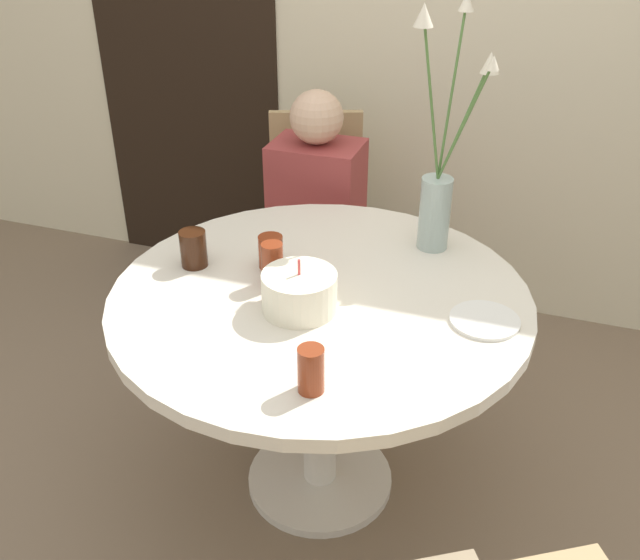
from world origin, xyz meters
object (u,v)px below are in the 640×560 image
drink_glass_0 (272,264)px  drink_glass_3 (193,249)px  person_woman (317,234)px  flower_vase (440,178)px  drink_glass_1 (311,370)px  chair_near_front (316,212)px  drink_glass_2 (271,252)px  birthday_cake (299,292)px  side_plate (484,321)px

drink_glass_0 → drink_glass_3: drink_glass_0 is taller
drink_glass_0 → person_woman: person_woman is taller
flower_vase → drink_glass_1: flower_vase is taller
flower_vase → drink_glass_0: bearing=-135.6°
drink_glass_3 → drink_glass_0: bearing=-5.4°
chair_near_front → flower_vase: bearing=-62.7°
flower_vase → drink_glass_0: flower_vase is taller
drink_glass_0 → drink_glass_1: size_ratio=1.11×
chair_near_front → drink_glass_0: chair_near_front is taller
drink_glass_2 → person_woman: person_woman is taller
chair_near_front → birthday_cake: size_ratio=4.56×
chair_near_front → drink_glass_1: chair_near_front is taller
drink_glass_2 → drink_glass_3: drink_glass_3 is taller
side_plate → person_woman: size_ratio=0.17×
birthday_cake → side_plate: (0.49, 0.10, -0.05)m
birthday_cake → person_woman: (-0.26, 0.88, -0.29)m
drink_glass_3 → person_woman: person_woman is taller
drink_glass_3 → person_woman: 0.82m
drink_glass_3 → chair_near_front: bearing=85.4°
flower_vase → drink_glass_0: (-0.39, -0.39, -0.16)m
person_woman → drink_glass_0: bearing=-80.0°
drink_glass_0 → drink_glass_3: bearing=174.6°
flower_vase → person_woman: size_ratio=0.67×
flower_vase → side_plate: size_ratio=3.94×
flower_vase → drink_glass_3: (-0.66, -0.36, -0.17)m
side_plate → flower_vase: bearing=118.5°
side_plate → drink_glass_2: (-0.65, 0.10, 0.05)m
chair_near_front → flower_vase: size_ratio=1.26×
birthday_cake → side_plate: bearing=11.5°
side_plate → drink_glass_0: drink_glass_0 is taller
chair_near_front → side_plate: 1.25m
drink_glass_1 → flower_vase: bearing=80.8°
person_woman → flower_vase: bearing=-36.5°
birthday_cake → flower_vase: 0.59m
drink_glass_0 → person_woman: 0.85m
drink_glass_1 → side_plate: bearing=50.3°
drink_glass_0 → drink_glass_2: bearing=115.3°
chair_near_front → drink_glass_0: bearing=-98.2°
drink_glass_3 → drink_glass_1: bearing=-39.7°
drink_glass_1 → drink_glass_3: bearing=140.3°
birthday_cake → drink_glass_1: size_ratio=1.76×
drink_glass_2 → drink_glass_3: size_ratio=0.89×
chair_near_front → birthday_cake: (0.31, -1.03, 0.27)m
birthday_cake → drink_glass_3: bearing=161.8°
birthday_cake → drink_glass_1: (0.14, -0.31, 0.00)m
flower_vase → person_woman: (-0.53, 0.39, -0.46)m
side_plate → drink_glass_0: (-0.61, 0.00, 0.06)m
chair_near_front → person_woman: (0.05, -0.15, -0.02)m
birthday_cake → chair_near_front: bearing=106.8°
chair_near_front → drink_glass_2: bearing=-99.8°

